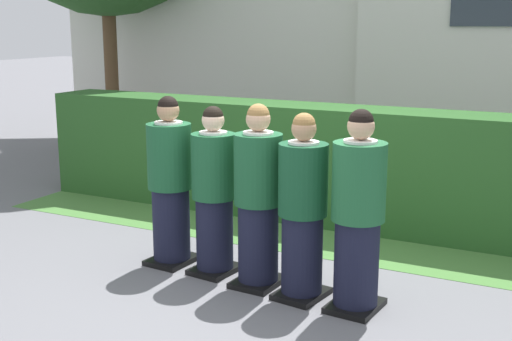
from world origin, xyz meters
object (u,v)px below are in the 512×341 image
Objects in this scene: student_front_row_1 at (214,195)px; student_front_row_2 at (258,201)px; student_front_row_4 at (358,217)px; student_front_row_3 at (303,212)px; student_front_row_0 at (170,185)px.

student_front_row_2 reaches higher than student_front_row_1.
student_front_row_2 is 0.99× the size of student_front_row_4.
student_front_row_2 is at bearing -10.47° from student_front_row_1.
student_front_row_3 is at bearing -9.96° from student_front_row_1.
student_front_row_1 is at bearing -3.54° from student_front_row_0.
student_front_row_3 is (0.46, -0.08, -0.02)m from student_front_row_2.
student_front_row_2 is 0.46m from student_front_row_3.
student_front_row_1 is 0.99× the size of student_front_row_3.
student_front_row_0 is 0.51m from student_front_row_1.
student_front_row_1 is 0.97m from student_front_row_3.
student_front_row_4 is (0.95, -0.10, 0.01)m from student_front_row_2.
student_front_row_3 is at bearing 176.70° from student_front_row_4.
student_front_row_1 is (0.51, -0.03, -0.03)m from student_front_row_0.
student_front_row_0 is 1.03× the size of student_front_row_3.
student_front_row_1 is 0.96× the size of student_front_row_2.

